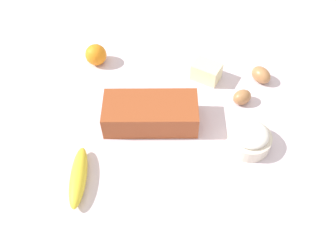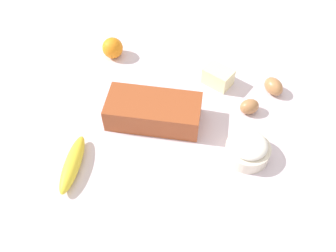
# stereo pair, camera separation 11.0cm
# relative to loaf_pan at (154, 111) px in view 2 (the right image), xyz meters

# --- Properties ---
(ground_plane) EXTENTS (2.40, 2.40, 0.02)m
(ground_plane) POSITION_rel_loaf_pan_xyz_m (-0.06, 0.04, -0.05)
(ground_plane) COLOR silver
(loaf_pan) EXTENTS (0.30, 0.18, 0.08)m
(loaf_pan) POSITION_rel_loaf_pan_xyz_m (0.00, 0.00, 0.00)
(loaf_pan) COLOR #9E4723
(loaf_pan) RESTS_ON ground_plane
(flour_bowl) EXTENTS (0.13, 0.13, 0.07)m
(flour_bowl) POSITION_rel_loaf_pan_xyz_m (-0.30, 0.04, -0.01)
(flour_bowl) COLOR silver
(flour_bowl) RESTS_ON ground_plane
(banana) EXTENTS (0.08, 0.19, 0.04)m
(banana) POSITION_rel_loaf_pan_xyz_m (0.15, 0.23, -0.02)
(banana) COLOR yellow
(banana) RESTS_ON ground_plane
(orange_fruit) EXTENTS (0.07, 0.07, 0.07)m
(orange_fruit) POSITION_rel_loaf_pan_xyz_m (0.24, -0.23, -0.01)
(orange_fruit) COLOR orange
(orange_fruit) RESTS_ON ground_plane
(butter_block) EXTENTS (0.11, 0.09, 0.06)m
(butter_block) POSITION_rel_loaf_pan_xyz_m (-0.15, -0.22, -0.01)
(butter_block) COLOR #F4EDB2
(butter_block) RESTS_ON ground_plane
(egg_near_butter) EXTENTS (0.09, 0.09, 0.05)m
(egg_near_butter) POSITION_rel_loaf_pan_xyz_m (-0.33, -0.23, -0.02)
(egg_near_butter) COLOR #B27848
(egg_near_butter) RESTS_ON ground_plane
(egg_beside_bowl) EXTENTS (0.08, 0.07, 0.05)m
(egg_beside_bowl) POSITION_rel_loaf_pan_xyz_m (-0.27, -0.13, -0.02)
(egg_beside_bowl) COLOR #AD7446
(egg_beside_bowl) RESTS_ON ground_plane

